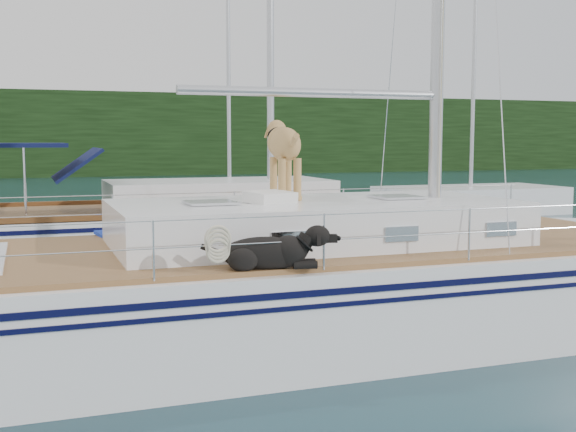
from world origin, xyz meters
name	(u,v)px	position (x,y,z in m)	size (l,w,h in m)	color
ground	(257,341)	(0.00, 0.00, 0.00)	(120.00, 120.00, 0.00)	black
tree_line	(67,134)	(0.00, 45.00, 3.00)	(90.00, 3.00, 6.00)	black
shore_bank	(67,167)	(0.00, 46.20, 0.60)	(92.00, 1.00, 1.20)	#595147
main_sailboat	(264,289)	(0.09, 0.00, 0.68)	(12.00, 3.85, 14.01)	white
neighbor_sailboat	(170,232)	(0.13, 6.65, 0.63)	(11.00, 3.50, 13.30)	white
bg_boat_center	(230,201)	(4.00, 16.00, 0.45)	(7.20, 3.00, 11.65)	white
bg_boat_east	(470,201)	(12.00, 13.00, 0.46)	(6.40, 3.00, 11.65)	white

